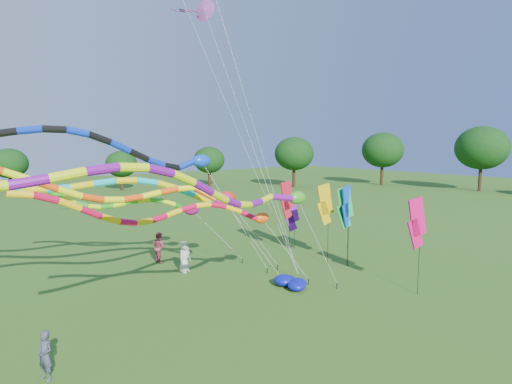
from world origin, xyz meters
TOP-DOWN VIEW (x-y plane):
  - ground at (0.00, 0.00)m, footprint 160.00×160.00m
  - tree_ring at (-4.66, -2.44)m, footprint 121.23×120.04m
  - tube_kite_red at (-4.62, 3.07)m, footprint 13.18×1.40m
  - tube_kite_orange at (-6.42, 4.87)m, footprint 15.45×1.13m
  - tube_kite_purple at (-4.84, 0.17)m, footprint 15.05×2.87m
  - tube_kite_blue at (-6.51, 6.26)m, footprint 15.77×1.71m
  - tube_kite_cyan at (-5.27, 6.67)m, footprint 15.87×2.06m
  - tube_kite_green at (-3.86, 10.72)m, footprint 11.47×4.62m
  - delta_kite_high_c at (1.09, 10.82)m, footprint 3.67×7.71m
  - banner_pole_green at (6.32, 4.12)m, footprint 1.11×0.49m
  - banner_pole_red at (5.32, 8.01)m, footprint 1.16×0.10m
  - banner_pole_orange at (5.66, 5.06)m, footprint 1.14×0.38m
  - banner_pole_blue_b at (6.38, 4.00)m, footprint 1.16×0.28m
  - banner_pole_magenta_a at (5.26, -1.10)m, footprint 1.14×0.38m
  - banner_pole_violet at (6.66, 9.01)m, footprint 1.13×0.44m
  - blue_nylon_heap at (1.28, 3.11)m, footprint 1.33×1.35m
  - person_a at (-1.57, 8.98)m, footprint 1.03×0.90m
  - person_b at (-10.34, 1.91)m, footprint 0.57×0.68m
  - person_c at (-1.80, 11.71)m, footprint 0.76×0.94m

SIDE VIEW (x-z plane):
  - ground at x=0.00m, z-range 0.00..0.00m
  - blue_nylon_heap at x=1.28m, z-range -0.04..0.51m
  - person_b at x=-10.34m, z-range 0.00..1.58m
  - person_a at x=-1.57m, z-range 0.00..1.78m
  - person_c at x=-1.80m, z-range 0.00..1.85m
  - banner_pole_violet at x=6.66m, z-range 0.62..4.37m
  - banner_pole_green at x=6.32m, z-range 1.13..5.90m
  - banner_pole_magenta_a at x=5.26m, z-range 1.13..5.92m
  - banner_pole_blue_b at x=6.38m, z-range 1.16..6.02m
  - banner_pole_red at x=5.32m, z-range 1.18..6.07m
  - banner_pole_orange at x=5.66m, z-range 1.19..6.11m
  - tube_kite_green at x=-3.86m, z-range 1.03..6.90m
  - tube_kite_red at x=-4.62m, z-range 1.25..7.71m
  - tube_kite_cyan at x=-5.27m, z-range 1.50..8.85m
  - tree_ring at x=-4.66m, z-range 0.73..9.97m
  - tube_kite_orange at x=-6.42m, z-range 1.68..9.08m
  - tube_kite_purple at x=-4.84m, z-range 1.92..9.32m
  - tube_kite_blue at x=-6.51m, z-range 2.70..11.33m
  - delta_kite_high_c at x=1.09m, z-range 6.93..23.34m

